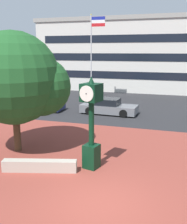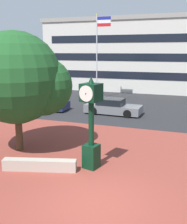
{
  "view_description": "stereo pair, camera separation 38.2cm",
  "coord_description": "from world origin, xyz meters",
  "px_view_note": "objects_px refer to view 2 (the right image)",
  "views": [
    {
      "loc": [
        2.37,
        -7.95,
        5.09
      ],
      "look_at": [
        -1.06,
        2.83,
        2.5
      ],
      "focal_mm": 42.97,
      "sensor_mm": 36.0,
      "label": 1
    },
    {
      "loc": [
        2.73,
        -7.83,
        5.09
      ],
      "look_at": [
        -1.06,
        2.83,
        2.5
      ],
      "focal_mm": 42.97,
      "sensor_mm": 36.0,
      "label": 2
    }
  ],
  "objects_px": {
    "plaza_tree": "(22,80)",
    "civic_building": "(149,54)",
    "car_street_far": "(113,107)",
    "car_street_mid": "(44,103)",
    "street_clock": "(91,123)",
    "flagpole_primary": "(98,50)"
  },
  "relations": [
    {
      "from": "street_clock",
      "to": "car_street_far",
      "type": "relative_size",
      "value": 0.87
    },
    {
      "from": "plaza_tree",
      "to": "car_street_mid",
      "type": "distance_m",
      "value": 10.23
    },
    {
      "from": "plaza_tree",
      "to": "car_street_mid",
      "type": "bearing_deg",
      "value": 114.21
    },
    {
      "from": "street_clock",
      "to": "car_street_far",
      "type": "distance_m",
      "value": 10.66
    },
    {
      "from": "flagpole_primary",
      "to": "civic_building",
      "type": "relative_size",
      "value": 0.33
    },
    {
      "from": "street_clock",
      "to": "flagpole_primary",
      "type": "relative_size",
      "value": 0.46
    },
    {
      "from": "car_street_mid",
      "to": "plaza_tree",
      "type": "bearing_deg",
      "value": 21.29
    },
    {
      "from": "car_street_far",
      "to": "car_street_mid",
      "type": "bearing_deg",
      "value": -83.44
    },
    {
      "from": "plaza_tree",
      "to": "car_street_mid",
      "type": "height_order",
      "value": "plaza_tree"
    },
    {
      "from": "car_street_mid",
      "to": "civic_building",
      "type": "height_order",
      "value": "civic_building"
    },
    {
      "from": "street_clock",
      "to": "plaza_tree",
      "type": "distance_m",
      "value": 4.5
    },
    {
      "from": "street_clock",
      "to": "car_street_far",
      "type": "bearing_deg",
      "value": 113.62
    },
    {
      "from": "car_street_mid",
      "to": "civic_building",
      "type": "relative_size",
      "value": 0.16
    },
    {
      "from": "car_street_far",
      "to": "civic_building",
      "type": "xyz_separation_m",
      "value": [
        0.22,
        18.07,
        4.02
      ]
    },
    {
      "from": "car_street_mid",
      "to": "car_street_far",
      "type": "bearing_deg",
      "value": 91.44
    },
    {
      "from": "plaza_tree",
      "to": "civic_building",
      "type": "relative_size",
      "value": 0.23
    },
    {
      "from": "civic_building",
      "to": "car_street_far",
      "type": "bearing_deg",
      "value": -90.7
    },
    {
      "from": "street_clock",
      "to": "car_street_far",
      "type": "height_order",
      "value": "street_clock"
    },
    {
      "from": "plaza_tree",
      "to": "car_street_mid",
      "type": "xyz_separation_m",
      "value": [
        -4.0,
        8.89,
        -3.1
      ]
    },
    {
      "from": "car_street_mid",
      "to": "flagpole_primary",
      "type": "relative_size",
      "value": 0.49
    },
    {
      "from": "car_street_mid",
      "to": "car_street_far",
      "type": "distance_m",
      "value": 6.18
    },
    {
      "from": "car_street_far",
      "to": "civic_building",
      "type": "height_order",
      "value": "civic_building"
    }
  ]
}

